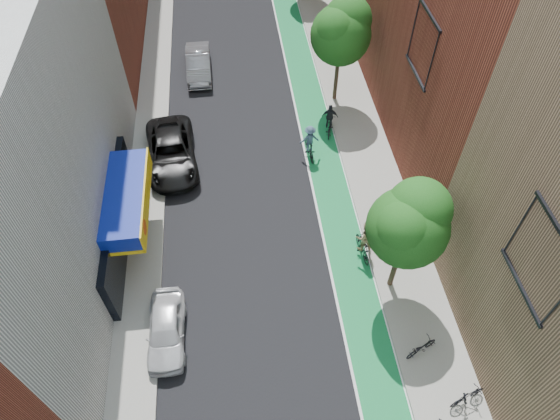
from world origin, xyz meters
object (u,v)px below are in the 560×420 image
object	(u,v)px
parked_car_black	(171,152)
parked_car_silver	(198,64)
cyclist_lane_near	(364,241)
cyclist_lane_far	(310,143)
cyclist_lane_mid	(330,123)
parked_car_white	(166,330)

from	to	relation	value
parked_car_black	parked_car_silver	bearing A→B (deg)	74.21
cyclist_lane_near	cyclist_lane_far	xyz separation A→B (m)	(-1.50, 7.14, -0.04)
parked_car_black	cyclist_lane_far	xyz separation A→B (m)	(7.80, -0.29, 0.09)
parked_car_black	parked_car_silver	world-z (taller)	parked_car_black
cyclist_lane_mid	parked_car_white	bearing A→B (deg)	67.20
parked_car_white	cyclist_lane_far	world-z (taller)	cyclist_lane_far
parked_car_silver	cyclist_lane_near	world-z (taller)	cyclist_lane_near
parked_car_white	cyclist_lane_mid	xyz separation A→B (m)	(9.30, 12.37, 0.07)
parked_car_black	cyclist_lane_mid	bearing A→B (deg)	4.28
parked_car_silver	cyclist_lane_near	xyz separation A→B (m)	(7.70, -15.94, 0.19)
cyclist_lane_far	parked_car_silver	bearing A→B (deg)	-60.81
cyclist_lane_mid	cyclist_lane_far	distance (m)	2.37
cyclist_lane_far	parked_car_black	bearing A→B (deg)	-8.09
parked_car_silver	cyclist_lane_mid	bearing A→B (deg)	-42.83
cyclist_lane_near	cyclist_lane_far	size ratio (longest dim) A/B	1.07
cyclist_lane_mid	cyclist_lane_far	xyz separation A→B (m)	(-1.50, -1.83, 0.16)
parked_car_silver	cyclist_lane_mid	size ratio (longest dim) A/B	2.32
parked_car_white	parked_car_silver	bearing A→B (deg)	85.65
cyclist_lane_far	parked_car_white	bearing A→B (deg)	47.52
parked_car_black	cyclist_lane_mid	world-z (taller)	cyclist_lane_mid
parked_car_black	parked_car_silver	size ratio (longest dim) A/B	1.27
parked_car_white	cyclist_lane_near	size ratio (longest dim) A/B	1.78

